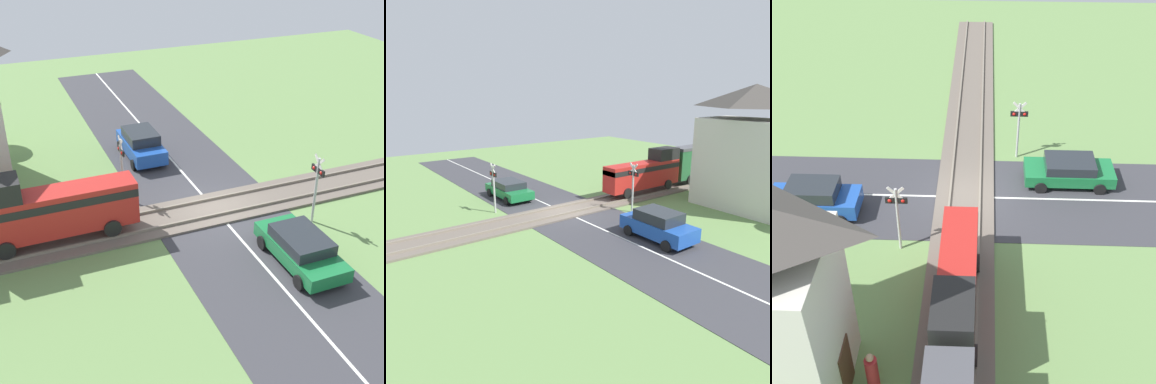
# 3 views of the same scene
# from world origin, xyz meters

# --- Properties ---
(ground_plane) EXTENTS (60.00, 60.00, 0.00)m
(ground_plane) POSITION_xyz_m (0.00, 0.00, 0.00)
(ground_plane) COLOR #66894C
(road_surface) EXTENTS (48.00, 6.40, 0.02)m
(road_surface) POSITION_xyz_m (0.00, 0.00, 0.01)
(road_surface) COLOR #38383D
(road_surface) RESTS_ON ground_plane
(track_bed) EXTENTS (2.80, 48.00, 0.24)m
(track_bed) POSITION_xyz_m (0.00, 0.00, 0.07)
(track_bed) COLOR #665B51
(track_bed) RESTS_ON ground_plane
(train) EXTENTS (1.58, 13.52, 3.18)m
(train) POSITION_xyz_m (0.00, 10.82, 1.85)
(train) COLOR red
(train) RESTS_ON track_bed
(car_near_crossing) EXTENTS (4.39, 2.04, 1.36)m
(car_near_crossing) POSITION_xyz_m (-5.09, -1.44, 0.73)
(car_near_crossing) COLOR #197038
(car_near_crossing) RESTS_ON ground_plane
(car_far_side) EXTENTS (4.16, 1.95, 1.62)m
(car_far_side) POSITION_xyz_m (6.87, 1.44, 0.84)
(car_far_side) COLOR #1E4CA8
(car_far_side) RESTS_ON ground_plane
(crossing_signal_west_approach) EXTENTS (0.90, 0.18, 3.28)m
(crossing_signal_west_approach) POSITION_xyz_m (-2.62, -3.68, 2.10)
(crossing_signal_west_approach) COLOR #B7B7B7
(crossing_signal_west_approach) RESTS_ON ground_plane
(crossing_signal_east_approach) EXTENTS (0.90, 0.18, 3.28)m
(crossing_signal_east_approach) POSITION_xyz_m (2.62, 3.68, 2.10)
(crossing_signal_east_approach) COLOR #B7B7B7
(crossing_signal_east_approach) RESTS_ON ground_plane
(station_building) EXTENTS (6.64, 4.03, 8.20)m
(station_building) POSITION_xyz_m (6.47, 10.42, 3.99)
(station_building) COLOR beige
(station_building) RESTS_ON ground_plane
(pedestrian_by_station) EXTENTS (0.42, 0.42, 1.68)m
(pedestrian_by_station) POSITION_xyz_m (2.60, 10.36, 0.77)
(pedestrian_by_station) COLOR #B2282D
(pedestrian_by_station) RESTS_ON ground_plane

